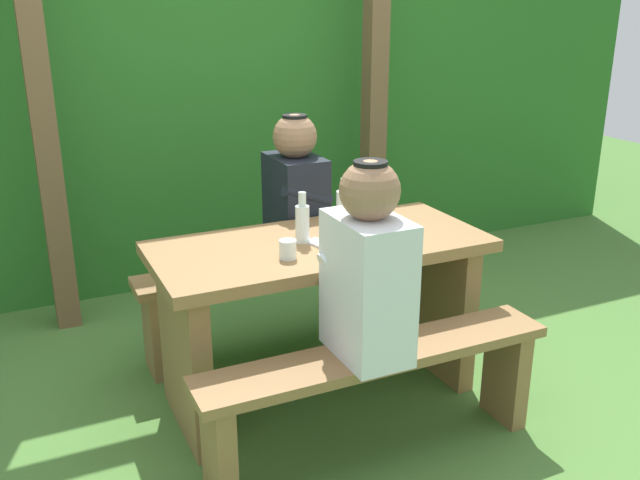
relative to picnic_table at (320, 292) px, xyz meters
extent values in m
plane|color=#4A7634|center=(0.00, 0.00, -0.50)|extent=(12.00, 12.00, 0.00)
cube|color=#296B23|center=(0.00, 1.91, 0.65)|extent=(6.40, 0.78, 2.28)
cube|color=brown|center=(-0.94, 1.23, 0.58)|extent=(0.12, 0.12, 2.16)
cube|color=brown|center=(0.94, 1.23, 0.58)|extent=(0.12, 0.12, 2.16)
cube|color=olive|center=(0.00, 0.00, 0.21)|extent=(1.40, 0.64, 0.05)
cube|color=olive|center=(-0.60, 0.00, -0.16)|extent=(0.08, 0.54, 0.68)
cube|color=olive|center=(0.60, 0.00, -0.16)|extent=(0.08, 0.54, 0.68)
cube|color=olive|center=(0.00, -0.50, -0.06)|extent=(1.40, 0.24, 0.04)
cube|color=olive|center=(-0.62, -0.50, -0.29)|extent=(0.07, 0.22, 0.42)
cube|color=olive|center=(0.62, -0.50, -0.29)|extent=(0.07, 0.22, 0.42)
cube|color=olive|center=(0.00, 0.50, -0.06)|extent=(1.40, 0.24, 0.04)
cube|color=olive|center=(-0.62, 0.50, -0.29)|extent=(0.07, 0.22, 0.42)
cube|color=olive|center=(0.62, 0.50, -0.29)|extent=(0.07, 0.22, 0.42)
cube|color=silver|center=(-0.05, -0.50, 0.22)|extent=(0.22, 0.34, 0.52)
sphere|color=#936B4C|center=(-0.05, -0.50, 0.58)|extent=(0.21, 0.21, 0.21)
cylinder|color=black|center=(-0.05, -0.50, 0.67)|extent=(0.12, 0.12, 0.02)
cylinder|color=silver|center=(-0.05, -0.36, 0.33)|extent=(0.25, 0.07, 0.15)
cube|color=black|center=(0.10, 0.50, 0.22)|extent=(0.22, 0.34, 0.52)
sphere|color=#936B4C|center=(0.10, 0.50, 0.58)|extent=(0.21, 0.21, 0.21)
cylinder|color=black|center=(0.10, 0.50, 0.67)|extent=(0.12, 0.12, 0.02)
cylinder|color=black|center=(0.10, 0.36, 0.33)|extent=(0.25, 0.07, 0.15)
cylinder|color=silver|center=(-0.20, -0.13, 0.27)|extent=(0.07, 0.07, 0.08)
cylinder|color=silver|center=(0.24, -0.10, 0.31)|extent=(0.06, 0.06, 0.16)
cylinder|color=silver|center=(0.24, -0.10, 0.43)|extent=(0.03, 0.03, 0.08)
cylinder|color=silver|center=(-0.07, 0.02, 0.31)|extent=(0.06, 0.06, 0.16)
cylinder|color=silver|center=(-0.07, 0.02, 0.42)|extent=(0.03, 0.03, 0.06)
cylinder|color=silver|center=(0.16, 0.10, 0.32)|extent=(0.06, 0.06, 0.17)
cylinder|color=silver|center=(0.16, 0.10, 0.43)|extent=(0.03, 0.03, 0.06)
cube|color=silver|center=(-0.02, -0.05, 0.24)|extent=(0.11, 0.15, 0.01)
camera|label=1|loc=(-1.16, -2.47, 1.19)|focal=38.95mm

